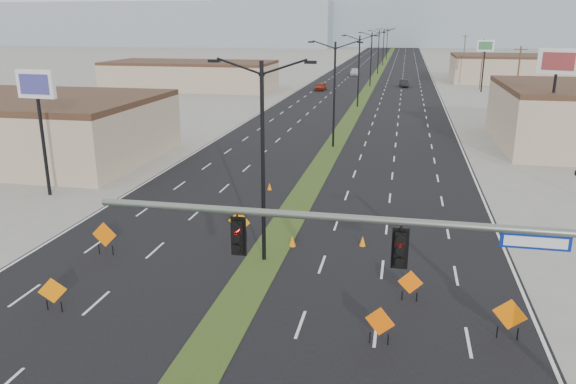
% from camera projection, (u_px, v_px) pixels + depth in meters
% --- Properties ---
extents(road_surface, '(25.00, 400.00, 0.02)m').
position_uv_depth(road_surface, '(371.00, 84.00, 111.30)').
color(road_surface, black).
rests_on(road_surface, ground).
extents(median_strip, '(2.00, 400.00, 0.04)m').
position_uv_depth(median_strip, '(371.00, 84.00, 111.30)').
color(median_strip, '#2D491A').
rests_on(median_strip, ground).
extents(building_sw_far, '(30.00, 14.00, 4.50)m').
position_uv_depth(building_sw_far, '(191.00, 77.00, 102.76)').
color(building_sw_far, tan).
rests_on(building_sw_far, ground).
extents(building_se_far, '(44.00, 16.00, 5.00)m').
position_uv_depth(building_se_far, '(565.00, 71.00, 112.61)').
color(building_se_far, tan).
rests_on(building_se_far, ground).
extents(mesa_west, '(180.00, 50.00, 22.00)m').
position_uv_depth(mesa_west, '(167.00, 24.00, 300.07)').
color(mesa_west, '#8B9EAD').
rests_on(mesa_west, ground).
extents(mesa_center, '(220.00, 50.00, 28.00)m').
position_uv_depth(mesa_center, '(475.00, 18.00, 287.06)').
color(mesa_center, '#8B9EAD').
rests_on(mesa_center, ground).
extents(mesa_backdrop, '(140.00, 50.00, 32.00)m').
position_uv_depth(mesa_backdrop, '(343.00, 15.00, 318.75)').
color(mesa_backdrop, '#8B9EAD').
rests_on(mesa_backdrop, ground).
extents(signal_mast, '(16.30, 0.60, 8.00)m').
position_uv_depth(signal_mast, '(464.00, 268.00, 16.37)').
color(signal_mast, slate).
rests_on(signal_mast, ground).
extents(streetlight_0, '(5.15, 0.24, 10.02)m').
position_uv_depth(streetlight_0, '(263.00, 157.00, 27.22)').
color(streetlight_0, black).
rests_on(streetlight_0, ground).
extents(streetlight_1, '(5.15, 0.24, 10.02)m').
position_uv_depth(streetlight_1, '(334.00, 91.00, 53.47)').
color(streetlight_1, black).
rests_on(streetlight_1, ground).
extents(streetlight_2, '(5.15, 0.24, 10.02)m').
position_uv_depth(streetlight_2, '(359.00, 69.00, 79.72)').
color(streetlight_2, black).
rests_on(streetlight_2, ground).
extents(streetlight_3, '(5.15, 0.24, 10.02)m').
position_uv_depth(streetlight_3, '(371.00, 57.00, 105.98)').
color(streetlight_3, black).
rests_on(streetlight_3, ground).
extents(streetlight_4, '(5.15, 0.24, 10.02)m').
position_uv_depth(streetlight_4, '(378.00, 51.00, 132.23)').
color(streetlight_4, black).
rests_on(streetlight_4, ground).
extents(streetlight_5, '(5.15, 0.24, 10.02)m').
position_uv_depth(streetlight_5, '(383.00, 46.00, 158.49)').
color(streetlight_5, black).
rests_on(streetlight_5, ground).
extents(streetlight_6, '(5.15, 0.24, 10.02)m').
position_uv_depth(streetlight_6, '(387.00, 43.00, 184.74)').
color(streetlight_6, black).
rests_on(streetlight_6, ground).
extents(utility_pole_1, '(1.60, 0.20, 9.00)m').
position_uv_depth(utility_pole_1, '(517.00, 83.00, 68.58)').
color(utility_pole_1, '#4C3823').
rests_on(utility_pole_1, ground).
extents(utility_pole_2, '(1.60, 0.20, 9.00)m').
position_uv_depth(utility_pole_2, '(482.00, 63.00, 101.39)').
color(utility_pole_2, '#4C3823').
rests_on(utility_pole_2, ground).
extents(utility_pole_3, '(1.60, 0.20, 9.00)m').
position_uv_depth(utility_pole_3, '(464.00, 53.00, 134.21)').
color(utility_pole_3, '#4C3823').
rests_on(utility_pole_3, ground).
extents(car_left, '(1.91, 4.12, 1.37)m').
position_uv_depth(car_left, '(321.00, 86.00, 101.10)').
color(car_left, maroon).
rests_on(car_left, ground).
extents(car_mid, '(1.83, 4.10, 1.31)m').
position_uv_depth(car_mid, '(404.00, 83.00, 106.44)').
color(car_mid, black).
rests_on(car_mid, ground).
extents(car_far, '(2.58, 5.28, 1.48)m').
position_uv_depth(car_far, '(355.00, 72.00, 130.10)').
color(car_far, silver).
rests_on(car_far, ground).
extents(construction_sign_0, '(1.36, 0.05, 1.81)m').
position_uv_depth(construction_sign_0, '(104.00, 236.00, 29.11)').
color(construction_sign_0, '#DA6104').
rests_on(construction_sign_0, ground).
extents(construction_sign_1, '(1.06, 0.52, 1.53)m').
position_uv_depth(construction_sign_1, '(53.00, 292.00, 23.41)').
color(construction_sign_1, orange).
rests_on(construction_sign_1, ground).
extents(construction_sign_2, '(1.32, 0.28, 1.78)m').
position_uv_depth(construction_sign_2, '(239.00, 223.00, 31.08)').
color(construction_sign_2, orange).
rests_on(construction_sign_2, ground).
extents(construction_sign_3, '(1.08, 0.06, 1.44)m').
position_uv_depth(construction_sign_3, '(410.00, 283.00, 24.29)').
color(construction_sign_3, '#F96305').
rests_on(construction_sign_3, ground).
extents(construction_sign_4, '(1.12, 0.40, 1.55)m').
position_uv_depth(construction_sign_4, '(380.00, 323.00, 20.97)').
color(construction_sign_4, '#F55E05').
rests_on(construction_sign_4, ground).
extents(construction_sign_5, '(1.21, 0.49, 1.70)m').
position_uv_depth(construction_sign_5, '(510.00, 316.00, 21.28)').
color(construction_sign_5, orange).
rests_on(construction_sign_5, ground).
extents(cone_0, '(0.38, 0.38, 0.63)m').
position_uv_depth(cone_0, '(292.00, 241.00, 30.43)').
color(cone_0, orange).
rests_on(cone_0, ground).
extents(cone_1, '(0.38, 0.38, 0.59)m').
position_uv_depth(cone_1, '(363.00, 241.00, 30.48)').
color(cone_1, orange).
rests_on(cone_1, ground).
extents(cone_2, '(0.45, 0.45, 0.57)m').
position_uv_depth(cone_2, '(410.00, 276.00, 26.29)').
color(cone_2, '#D65304').
rests_on(cone_2, ground).
extents(cone_3, '(0.36, 0.36, 0.55)m').
position_uv_depth(cone_3, '(269.00, 186.00, 40.74)').
color(cone_3, '#F06505').
rests_on(cone_3, ground).
extents(pole_sign_west, '(2.85, 0.62, 8.69)m').
position_uv_depth(pole_sign_west, '(37.00, 95.00, 37.67)').
color(pole_sign_west, black).
rests_on(pole_sign_west, ground).
extents(pole_sign_east_near, '(3.05, 1.49, 9.64)m').
position_uv_depth(pole_sign_east_near, '(557.00, 70.00, 47.02)').
color(pole_sign_east_near, black).
rests_on(pole_sign_east_near, ground).
extents(pole_sign_east_far, '(2.92, 0.72, 8.88)m').
position_uv_depth(pole_sign_east_far, '(485.00, 50.00, 96.75)').
color(pole_sign_east_far, black).
rests_on(pole_sign_east_far, ground).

